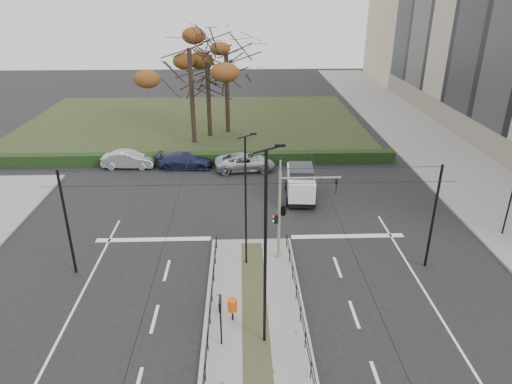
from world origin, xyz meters
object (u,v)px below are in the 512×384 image
parked_car_second (129,159)px  info_panel (220,309)px  parked_car_third (185,160)px  white_van (300,182)px  rust_tree (189,48)px  parked_car_fourth (245,162)px  streetlamp_median_near (266,250)px  bare_tree_near (207,67)px  bare_tree_center (226,53)px  traffic_light (285,209)px  streetlamp_median_far (246,201)px  litter_bin (232,306)px

parked_car_second → info_panel: bearing=-156.1°
info_panel → parked_car_third: (-3.86, 21.54, -1.32)m
white_van → rust_tree: rust_tree is taller
parked_car_second → parked_car_fourth: bearing=-93.2°
streetlamp_median_near → info_panel: bearing=-175.8°
info_panel → parked_car_third: bearing=100.2°
info_panel → parked_car_second: 23.49m
rust_tree → bare_tree_near: bearing=57.2°
parked_car_third → white_van: white_van is taller
bare_tree_center → bare_tree_near: (-1.84, -1.34, -1.21)m
white_van → info_panel: bearing=-109.1°
traffic_light → streetlamp_median_far: (-2.12, -0.58, 0.77)m
litter_bin → parked_car_third: size_ratio=0.24×
parked_car_fourth → streetlamp_median_far: bearing=174.0°
rust_tree → bare_tree_near: size_ratio=1.19×
litter_bin → parked_car_fourth: parked_car_fourth is taller
streetlamp_median_far → parked_car_fourth: (0.11, 14.58, -3.25)m
rust_tree → bare_tree_center: bearing=47.4°
rust_tree → info_panel: bearing=-82.6°
streetlamp_median_near → bare_tree_near: size_ratio=0.90×
litter_bin → parked_car_second: bearing=114.3°
streetlamp_median_far → rust_tree: (-4.85, 22.16, 5.15)m
streetlamp_median_near → rust_tree: (-5.55, 28.29, 4.42)m
litter_bin → traffic_light: bearing=62.0°
traffic_light → parked_car_fourth: size_ratio=1.03×
info_panel → rust_tree: bearing=97.4°
parked_car_second → rust_tree: size_ratio=0.37×
parked_car_fourth → rust_tree: size_ratio=0.43×
parked_car_third → parked_car_fourth: bearing=-94.6°
parked_car_third → rust_tree: size_ratio=0.39×
parked_car_third → parked_car_fourth: (5.15, -0.69, 0.03)m
parked_car_fourth → white_van: (3.95, -5.72, 0.55)m
parked_car_fourth → white_van: white_van is taller
streetlamp_median_near → rust_tree: rust_tree is taller
parked_car_third → parked_car_fourth: parked_car_fourth is taller
traffic_light → bare_tree_center: bearing=98.4°
parked_car_second → white_van: 15.44m
bare_tree_center → bare_tree_near: 2.58m
parked_car_third → bare_tree_near: 11.21m
bare_tree_center → litter_bin: bearing=-88.4°
streetlamp_median_far → bare_tree_near: (-3.42, 24.37, 3.07)m
parked_car_fourth → parked_car_third: bearing=76.8°
white_van → parked_car_third: bearing=144.8°
info_panel → parked_car_second: size_ratio=0.53×
streetlamp_median_near → bare_tree_near: (-4.12, 30.51, 2.34)m
traffic_light → parked_car_second: (-11.97, 14.93, -2.46)m
streetlamp_median_near → white_van: streetlamp_median_near is taller
streetlamp_median_near → bare_tree_center: bare_tree_center is taller
litter_bin → info_panel: size_ratio=0.47×
parked_car_third → streetlamp_median_far: bearing=-158.7°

